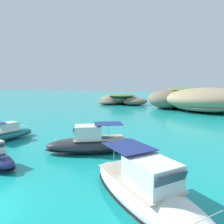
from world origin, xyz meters
TOP-DOWN VIEW (x-y plane):
  - islet_large at (13.33, 56.11)m, footprint 31.22×32.84m
  - islet_small at (-11.79, 64.39)m, footprint 21.60×18.44m
  - motorboat_white at (8.35, 3.32)m, footprint 9.96×9.29m
  - motorboat_charcoal at (1.04, 11.53)m, footprint 10.13×7.15m
  - motorboat_teal at (-11.57, 12.11)m, footprint 3.86×8.01m

SIDE VIEW (x-z plane):
  - motorboat_teal at x=-11.57m, z-range -0.44..1.98m
  - motorboat_charcoal at x=1.04m, z-range -0.56..2.53m
  - motorboat_white at x=8.35m, z-range -0.60..2.68m
  - islet_small at x=-11.79m, z-range -0.22..3.54m
  - islet_large at x=13.33m, z-range -0.56..5.84m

